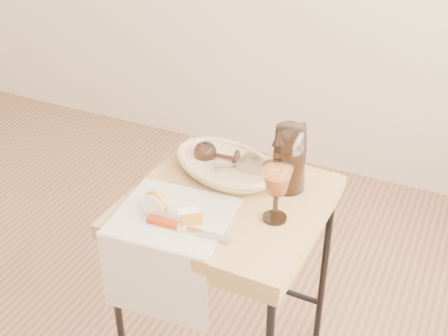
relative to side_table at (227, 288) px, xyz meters
The scene contains 10 objects.
side_table is the anchor object (origin of this frame).
tea_towel 0.40m from the side_table, 125.50° to the right, with size 0.32×0.29×0.01m, color beige.
bread_basket 0.41m from the side_table, 117.54° to the left, with size 0.32×0.22×0.05m, color #A4824D, non-canonical shape.
goblet_lying_a 0.44m from the side_table, 123.74° to the left, with size 0.12×0.08×0.08m, color #3B211C, non-canonical shape.
goblet_lying_b 0.42m from the side_table, 100.25° to the left, with size 0.13×0.08×0.08m, color white, non-canonical shape.
pitcher 0.50m from the side_table, 44.20° to the left, with size 0.15×0.23×0.24m, color black, non-canonical shape.
wine_goblet 0.48m from the side_table, 10.81° to the right, with size 0.09×0.09×0.18m, color white, non-canonical shape.
apple_half 0.45m from the side_table, 133.80° to the right, with size 0.08×0.04×0.07m, color red.
apple_wedge 0.42m from the side_table, 107.62° to the right, with size 0.06×0.03×0.04m, color white.
table_knife 0.42m from the side_table, 101.60° to the right, with size 0.24×0.03×0.02m, color silver, non-canonical shape.
Camera 1 is at (1.22, -0.94, 1.73)m, focal length 47.61 mm.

